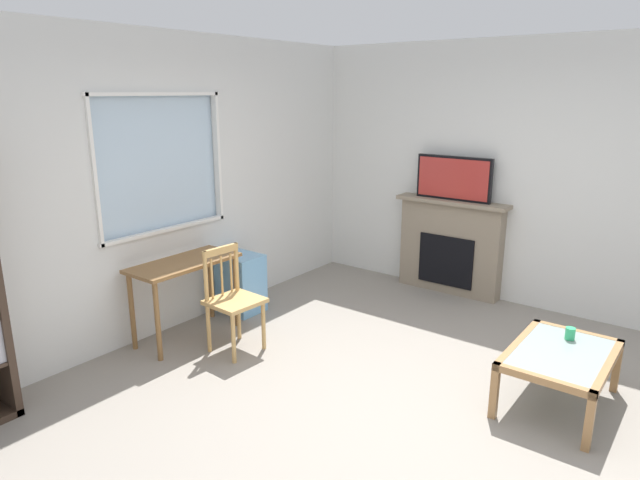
{
  "coord_description": "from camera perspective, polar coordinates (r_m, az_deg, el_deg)",
  "views": [
    {
      "loc": [
        -3.04,
        -1.6,
        2.18
      ],
      "look_at": [
        0.36,
        0.98,
        1.02
      ],
      "focal_mm": 31.02,
      "sensor_mm": 36.0,
      "label": 1
    }
  ],
  "objects": [
    {
      "name": "ground",
      "position": [
        4.07,
        8.39,
        -17.47
      ],
      "size": [
        6.14,
        6.05,
        0.02
      ],
      "primitive_type": "cube",
      "color": "gray"
    },
    {
      "name": "desk_under_window",
      "position": [
        5.06,
        -13.78,
        -3.41
      ],
      "size": [
        0.99,
        0.45,
        0.72
      ],
      "color": "brown",
      "rests_on": "ground"
    },
    {
      "name": "coffee_table",
      "position": [
        4.32,
        23.57,
        -11.18
      ],
      "size": [
        0.94,
        0.65,
        0.41
      ],
      "color": "#8C9E99",
      "rests_on": "ground"
    },
    {
      "name": "sippy_cup",
      "position": [
        4.5,
        24.39,
        -8.78
      ],
      "size": [
        0.07,
        0.07,
        0.09
      ],
      "primitive_type": "cylinder",
      "color": "#33B770",
      "rests_on": "coffee_table"
    },
    {
      "name": "wall_right",
      "position": [
        5.95,
        21.38,
        6.09
      ],
      "size": [
        0.12,
        5.25,
        2.69
      ],
      "primitive_type": "cube",
      "color": "silver",
      "rests_on": "ground"
    },
    {
      "name": "plastic_drawer_unit",
      "position": [
        5.65,
        -8.15,
        -4.44
      ],
      "size": [
        0.35,
        0.4,
        0.59
      ],
      "primitive_type": "cube",
      "color": "#72ADDB",
      "rests_on": "ground"
    },
    {
      "name": "wooden_chair",
      "position": [
        4.78,
        -9.04,
        -6.01
      ],
      "size": [
        0.44,
        0.42,
        0.9
      ],
      "color": "tan",
      "rests_on": "ground"
    },
    {
      "name": "wall_back_with_window",
      "position": [
        5.2,
        -16.17,
        5.11
      ],
      "size": [
        5.14,
        0.15,
        2.69
      ],
      "color": "silver",
      "rests_on": "ground"
    },
    {
      "name": "tv",
      "position": [
        6.07,
        13.62,
        6.21
      ],
      "size": [
        0.06,
        0.83,
        0.47
      ],
      "color": "black",
      "rests_on": "fireplace"
    },
    {
      "name": "fireplace",
      "position": [
        6.24,
        13.26,
        -0.59
      ],
      "size": [
        0.26,
        1.23,
        1.04
      ],
      "color": "gray",
      "rests_on": "ground"
    }
  ]
}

